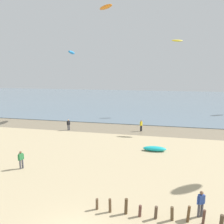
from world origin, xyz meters
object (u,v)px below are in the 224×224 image
(grounded_kite, at_px, (155,149))
(person_far_down_beach, at_px, (21,159))
(person_left_flank, at_px, (69,124))
(kite_aloft_3, at_px, (106,7))
(kite_aloft_0, at_px, (177,41))
(person_by_waterline, at_px, (141,125))
(person_mid_beach, at_px, (201,203))
(kite_aloft_4, at_px, (72,52))

(grounded_kite, bearing_deg, person_far_down_beach, -150.38)
(person_left_flank, height_order, kite_aloft_3, kite_aloft_3)
(person_left_flank, xyz_separation_m, kite_aloft_0, (16.56, 17.07, 14.15))
(kite_aloft_3, bearing_deg, person_by_waterline, 21.65)
(person_mid_beach, bearing_deg, person_by_waterline, 105.45)
(kite_aloft_0, bearing_deg, kite_aloft_4, 1.81)
(kite_aloft_0, bearing_deg, person_left_flank, 23.60)
(person_left_flank, relative_size, grounded_kite, 0.66)
(grounded_kite, relative_size, kite_aloft_3, 0.83)
(person_left_flank, distance_m, kite_aloft_0, 27.67)
(kite_aloft_3, bearing_deg, person_mid_beach, -19.59)
(person_mid_beach, distance_m, kite_aloft_4, 34.13)
(person_left_flank, height_order, kite_aloft_4, kite_aloft_4)
(kite_aloft_0, bearing_deg, person_far_down_beach, 41.35)
(kite_aloft_4, bearing_deg, kite_aloft_0, 100.06)
(person_left_flank, relative_size, person_far_down_beach, 1.00)
(grounded_kite, distance_m, kite_aloft_4, 24.89)
(kite_aloft_0, distance_m, kite_aloft_3, 17.74)
(person_mid_beach, height_order, person_left_flank, same)
(person_by_waterline, xyz_separation_m, kite_aloft_4, (-13.63, 6.67, 11.48))
(person_mid_beach, relative_size, person_by_waterline, 1.00)
(person_mid_beach, relative_size, kite_aloft_4, 0.50)
(kite_aloft_0, bearing_deg, grounded_kite, 59.63)
(person_mid_beach, height_order, grounded_kite, person_mid_beach)
(person_by_waterline, distance_m, person_far_down_beach, 18.34)
(grounded_kite, xyz_separation_m, kite_aloft_4, (-15.88, 14.84, 12.14))
(person_mid_beach, distance_m, kite_aloft_0, 37.33)
(person_left_flank, height_order, person_far_down_beach, same)
(grounded_kite, bearing_deg, person_mid_beach, -76.68)
(person_by_waterline, distance_m, kite_aloft_3, 18.83)
(person_mid_beach, xyz_separation_m, person_left_flank, (-16.30, 17.47, 0.00))
(person_left_flank, height_order, kite_aloft_0, kite_aloft_0)
(person_by_waterline, distance_m, grounded_kite, 8.50)
(person_mid_beach, relative_size, person_left_flank, 1.00)
(person_far_down_beach, distance_m, grounded_kite, 14.07)
(person_by_waterline, height_order, person_left_flank, same)
(kite_aloft_0, xyz_separation_m, kite_aloft_3, (-11.60, -12.94, 3.54))
(person_far_down_beach, bearing_deg, kite_aloft_3, 78.37)
(person_far_down_beach, relative_size, kite_aloft_4, 0.50)
(person_left_flank, xyz_separation_m, kite_aloft_3, (4.96, 4.13, 17.70))
(person_by_waterline, distance_m, kite_aloft_0, 21.55)
(kite_aloft_0, bearing_deg, person_mid_beach, 67.31)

